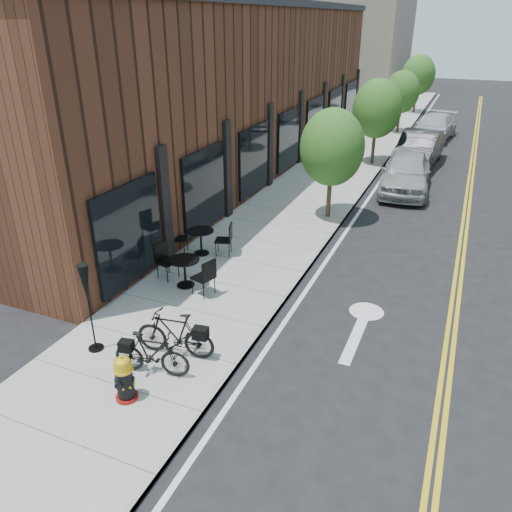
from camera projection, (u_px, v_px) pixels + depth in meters
The scene contains 17 objects.
ground at pixel (237, 369), 10.34m from camera, with size 120.00×120.00×0.00m, color black.
sidewalk_near at pixel (300, 204), 19.32m from camera, with size 4.00×70.00×0.12m, color #9E9B93.
building_near at pixel (237, 93), 22.75m from camera, with size 5.00×28.00×7.00m, color #422315.
bg_building_left at pixel (364, 35), 50.86m from camera, with size 8.00×14.00×10.00m, color #726656.
tree_near_a at pixel (332, 148), 16.90m from camera, with size 2.20×2.20×3.81m.
tree_near_b at pixel (377, 109), 23.49m from camera, with size 2.30×2.30×3.98m.
tree_near_c at pixel (402, 92), 30.21m from camera, with size 2.10×2.10×3.67m.
tree_near_d at pixel (418, 75), 36.74m from camera, with size 2.40×2.40×4.11m.
fire_hydrant at pixel (124, 379), 9.18m from camera, with size 0.55×0.55×0.96m.
bicycle_left at pixel (175, 334), 10.36m from camera, with size 0.49×1.73×1.04m, color black.
bicycle_right at pixel (151, 354), 9.82m from camera, with size 0.44×1.57×0.95m, color black.
bistro_set_b at pixel (185, 268), 13.10m from camera, with size 1.92×1.01×1.01m.
bistro_set_c at pixel (201, 238), 14.91m from camera, with size 1.88×1.00×0.99m.
patio_umbrella at pixel (86, 290), 10.15m from camera, with size 0.33×0.33×2.02m.
parked_car_a at pixel (406, 172), 20.60m from camera, with size 1.91×4.74×1.61m, color #9FA2A7.
parked_car_b at pixel (419, 149), 24.35m from camera, with size 1.73×4.95×1.63m, color black.
parked_car_c at pixel (434, 127), 29.65m from camera, with size 1.99×4.89×1.42m, color #BCBBC0.
Camera 1 is at (3.62, -7.50, 6.57)m, focal length 35.00 mm.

